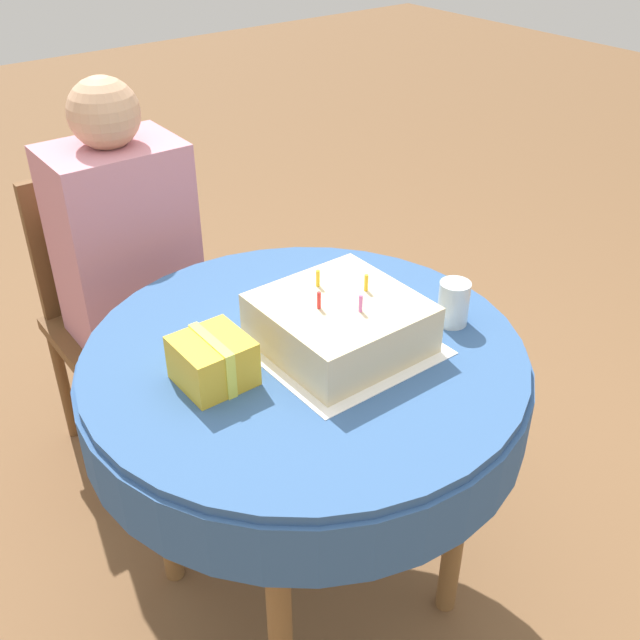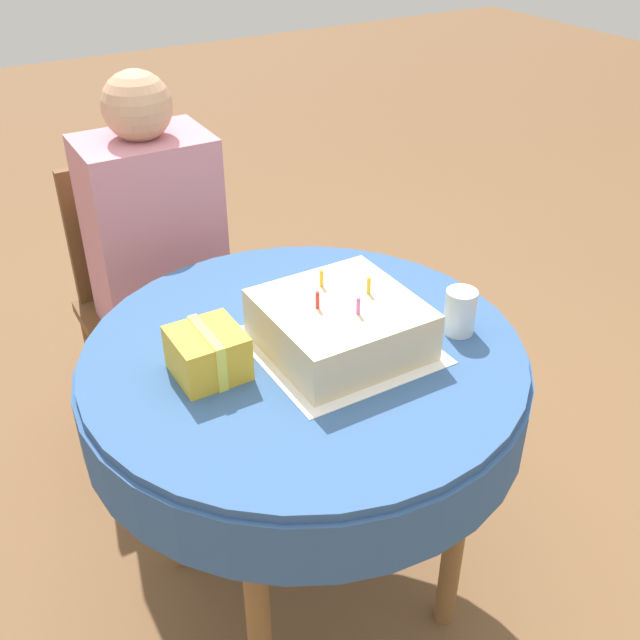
{
  "view_description": "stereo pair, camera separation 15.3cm",
  "coord_description": "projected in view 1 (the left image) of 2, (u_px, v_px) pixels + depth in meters",
  "views": [
    {
      "loc": [
        -0.75,
        -1.03,
        1.67
      ],
      "look_at": [
        0.03,
        -0.01,
        0.84
      ],
      "focal_mm": 42.0,
      "sensor_mm": 36.0,
      "label": 1
    },
    {
      "loc": [
        -0.63,
        -1.12,
        1.67
      ],
      "look_at": [
        0.03,
        -0.01,
        0.84
      ],
      "focal_mm": 42.0,
      "sensor_mm": 36.0,
      "label": 2
    }
  ],
  "objects": [
    {
      "name": "drinking_glass",
      "position": [
        454.0,
        303.0,
        1.62
      ],
      "size": [
        0.07,
        0.07,
        0.1
      ],
      "color": "silver",
      "rests_on": "dining_table"
    },
    {
      "name": "chair",
      "position": [
        126.0,
        307.0,
        2.25
      ],
      "size": [
        0.46,
        0.46,
        0.88
      ],
      "rotation": [
        0.0,
        0.0,
        -0.02
      ],
      "color": "brown",
      "rests_on": "ground_plane"
    },
    {
      "name": "napkin",
      "position": [
        340.0,
        344.0,
        1.57
      ],
      "size": [
        0.35,
        0.35,
        0.0
      ],
      "color": "white",
      "rests_on": "dining_table"
    },
    {
      "name": "birthday_cake",
      "position": [
        340.0,
        323.0,
        1.54
      ],
      "size": [
        0.3,
        0.3,
        0.14
      ],
      "color": "beige",
      "rests_on": "dining_table"
    },
    {
      "name": "dining_table",
      "position": [
        305.0,
        385.0,
        1.61
      ],
      "size": [
        0.95,
        0.95,
        0.77
      ],
      "color": "#335689",
      "rests_on": "ground_plane"
    },
    {
      "name": "gift_box",
      "position": [
        213.0,
        361.0,
        1.44
      ],
      "size": [
        0.13,
        0.14,
        0.1
      ],
      "color": "gold",
      "rests_on": "dining_table"
    },
    {
      "name": "ground_plane",
      "position": [
        307.0,
        588.0,
        1.98
      ],
      "size": [
        12.0,
        12.0,
        0.0
      ],
      "primitive_type": "plane",
      "color": "brown"
    },
    {
      "name": "person",
      "position": [
        129.0,
        253.0,
        2.06
      ],
      "size": [
        0.35,
        0.35,
        1.18
      ],
      "rotation": [
        0.0,
        0.0,
        -0.02
      ],
      "color": "tan",
      "rests_on": "ground_plane"
    }
  ]
}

